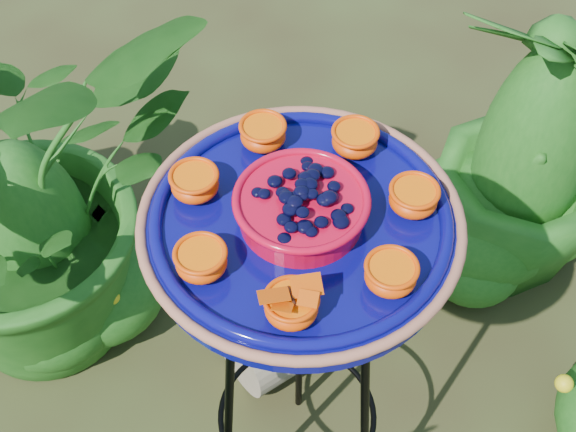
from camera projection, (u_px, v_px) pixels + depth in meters
name	position (u px, v px, depth m)	size (l,w,h in m)	color
tripod_stand	(298.00, 357.00, 1.52)	(0.44, 0.44, 0.94)	black
feeder_dish	(301.00, 220.00, 1.20)	(0.62, 0.62, 0.11)	#080862
driftwood_log	(342.00, 296.00, 2.16)	(0.23, 0.23, 0.68)	gray
shrub_back_left	(18.00, 189.00, 1.89)	(0.89, 0.77, 0.99)	#1A5115
shrub_back_right	(533.00, 148.00, 2.07)	(0.48, 0.48, 0.86)	#1A5115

